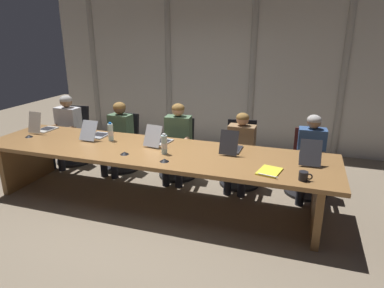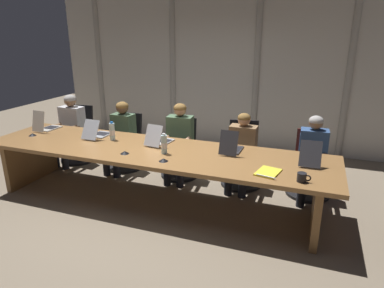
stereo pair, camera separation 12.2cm
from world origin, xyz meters
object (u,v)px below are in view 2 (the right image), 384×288
person_left_end (70,125)px  office_chair_right_end (309,171)px  water_bottle_secondary (112,132)px  person_right_end (313,154)px  office_chair_left_mid (126,148)px  conference_mic_left_side (163,160)px  office_chair_right_mid (242,162)px  laptop_right_mid (231,147)px  water_bottle_primary (164,144)px  spiral_notepad (268,172)px  office_chair_left_end (78,141)px  person_center (179,138)px  laptop_right_end (310,157)px  conference_mic_right_side (125,152)px  laptop_center (160,140)px  person_left_mid (121,133)px  laptop_left_mid (98,133)px  office_chair_center (180,155)px  person_right_mid (241,148)px  coffee_mug_near (302,177)px  conference_mic_middle (32,134)px  laptop_left_end (46,126)px

person_left_end → office_chair_right_end: bearing=95.5°
water_bottle_secondary → person_right_end: bearing=13.9°
office_chair_left_mid → water_bottle_secondary: size_ratio=3.45×
conference_mic_left_side → office_chair_right_mid: bearing=63.6°
laptop_right_mid → water_bottle_primary: size_ratio=1.64×
spiral_notepad → person_left_end: bearing=174.5°
office_chair_left_end → person_center: size_ratio=0.82×
office_chair_left_mid → person_left_end: bearing=-81.1°
laptop_right_end → conference_mic_right_side: 2.23m
office_chair_right_end → person_center: (-1.92, -0.15, 0.33)m
laptop_center → conference_mic_left_side: laptop_center is taller
person_left_end → person_right_end: (3.96, -0.01, -0.03)m
person_left_end → person_left_mid: size_ratio=1.04×
water_bottle_secondary → conference_mic_right_side: water_bottle_secondary is taller
laptop_left_mid → person_left_mid: (0.00, 0.60, -0.16)m
laptop_center → water_bottle_primary: laptop_center is taller
person_left_mid → conference_mic_right_side: 1.34m
office_chair_center → person_right_mid: person_right_mid is taller
water_bottle_primary → spiral_notepad: size_ratio=0.75×
spiral_notepad → office_chair_center: bearing=152.6°
office_chair_left_mid → coffee_mug_near: office_chair_left_mid is taller
person_left_mid → coffee_mug_near: 3.11m
office_chair_left_mid → water_bottle_secondary: (0.30, -0.82, 0.54)m
office_chair_left_mid → conference_mic_left_side: 1.93m
laptop_center → conference_mic_middle: bearing=106.7°
office_chair_center → person_right_mid: 1.06m
person_right_mid → spiral_notepad: 1.23m
conference_mic_left_side → person_right_mid: bearing=59.9°
laptop_right_mid → water_bottle_secondary: 1.69m
person_left_mid → person_right_mid: 1.99m
laptop_center → conference_mic_middle: laptop_center is taller
laptop_left_end → office_chair_right_end: 3.99m
laptop_left_end → person_right_end: size_ratio=0.36×
office_chair_left_mid → office_chair_right_end: 2.95m
conference_mic_left_side → office_chair_right_end: bearing=39.3°
conference_mic_left_side → conference_mic_right_side: same height
spiral_notepad → laptop_left_end: bearing=-176.6°
laptop_left_mid → person_right_mid: size_ratio=0.41×
laptop_right_mid → coffee_mug_near: size_ratio=3.06×
person_left_end → coffee_mug_near: (3.87, -1.23, 0.12)m
laptop_left_mid → water_bottle_primary: 1.25m
office_chair_right_mid → coffee_mug_near: size_ratio=6.76×
office_chair_left_mid → conference_mic_middle: 1.45m
water_bottle_primary → coffee_mug_near: size_ratio=1.86×
office_chair_right_mid → coffee_mug_near: (0.89, -1.38, 0.45)m
laptop_center → office_chair_right_end: size_ratio=0.51×
office_chair_left_end → water_bottle_secondary: bearing=52.0°
laptop_center → conference_mic_right_side: bearing=163.3°
laptop_right_end → spiral_notepad: 0.65m
office_chair_center → conference_mic_right_side: size_ratio=8.15×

